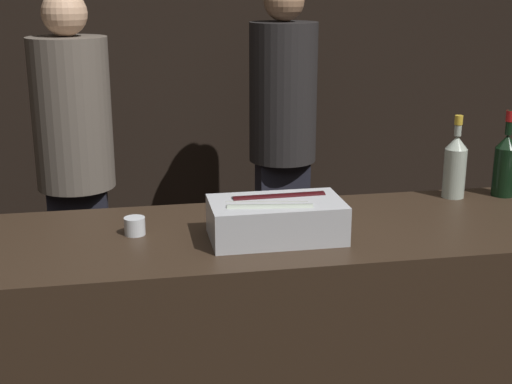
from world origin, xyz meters
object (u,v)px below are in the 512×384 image
at_px(candle_votive, 135,226).
at_px(rose_wine_bottle, 455,165).
at_px(ice_bin_with_bottles, 275,217).
at_px(person_in_hoodie, 283,129).
at_px(person_blond_tee, 75,153).
at_px(red_wine_bottle_burgundy, 505,163).

relative_size(candle_votive, rose_wine_bottle, 0.22).
relative_size(ice_bin_with_bottles, rose_wine_bottle, 1.34).
bearing_deg(person_in_hoodie, ice_bin_with_bottles, 90.31).
xyz_separation_m(person_in_hoodie, person_blond_tee, (-1.08, -0.24, -0.03)).
relative_size(rose_wine_bottle, person_in_hoodie, 0.17).
distance_m(ice_bin_with_bottles, person_blond_tee, 1.57).
bearing_deg(ice_bin_with_bottles, rose_wine_bottle, 22.86).
height_order(red_wine_bottle_burgundy, rose_wine_bottle, red_wine_bottle_burgundy).
xyz_separation_m(rose_wine_bottle, person_blond_tee, (-1.43, 1.10, -0.15)).
height_order(rose_wine_bottle, person_in_hoodie, person_in_hoodie).
bearing_deg(rose_wine_bottle, ice_bin_with_bottles, -157.14).
height_order(ice_bin_with_bottles, red_wine_bottle_burgundy, red_wine_bottle_burgundy).
bearing_deg(ice_bin_with_bottles, candle_votive, 165.19).
bearing_deg(rose_wine_bottle, red_wine_bottle_burgundy, -4.44).
relative_size(candle_votive, person_in_hoodie, 0.04).
height_order(candle_votive, person_blond_tee, person_blond_tee).
xyz_separation_m(candle_votive, person_in_hoodie, (0.82, 1.54, -0.03)).
distance_m(rose_wine_bottle, person_blond_tee, 1.81).
bearing_deg(person_in_hoodie, red_wine_bottle_burgundy, 125.23).
bearing_deg(candle_votive, person_blond_tee, 101.44).
relative_size(rose_wine_bottle, person_blond_tee, 0.18).
height_order(rose_wine_bottle, person_blond_tee, person_blond_tee).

